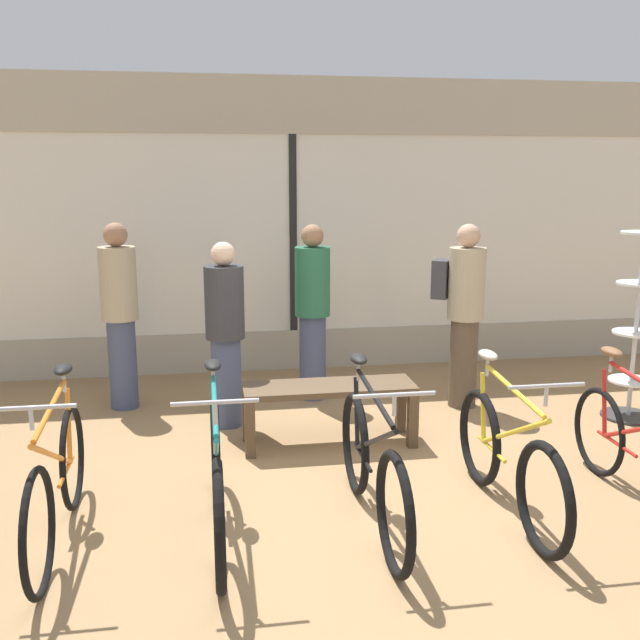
% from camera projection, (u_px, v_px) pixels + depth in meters
% --- Properties ---
extents(ground_plane, '(24.00, 24.00, 0.00)m').
position_uv_depth(ground_plane, '(358.00, 506.00, 4.80)').
color(ground_plane, '#99754C').
extents(shop_back_wall, '(12.00, 0.08, 3.20)m').
position_uv_depth(shop_back_wall, '(293.00, 224.00, 7.83)').
color(shop_back_wall, '#B2A893').
rests_on(shop_back_wall, ground_plane).
extents(bicycle_far_left, '(0.46, 1.71, 1.03)m').
position_uv_depth(bicycle_far_left, '(57.00, 482.00, 4.25)').
color(bicycle_far_left, black).
rests_on(bicycle_far_left, ground_plane).
extents(bicycle_left, '(0.46, 1.74, 1.04)m').
position_uv_depth(bicycle_left, '(217.00, 479.00, 4.31)').
color(bicycle_left, black).
rests_on(bicycle_left, ground_plane).
extents(bicycle_center, '(0.46, 1.76, 1.04)m').
position_uv_depth(bicycle_center, '(372.00, 468.00, 4.47)').
color(bicycle_center, black).
rests_on(bicycle_center, ground_plane).
extents(bicycle_right, '(0.46, 1.69, 1.03)m').
position_uv_depth(bicycle_right, '(508.00, 459.00, 4.63)').
color(bicycle_right, black).
rests_on(bicycle_right, ground_plane).
extents(bicycle_far_right, '(0.46, 1.71, 1.01)m').
position_uv_depth(bicycle_far_right, '(640.00, 452.00, 4.75)').
color(bicycle_far_right, black).
rests_on(bicycle_far_right, ground_plane).
extents(accessory_rack, '(0.48, 0.48, 1.79)m').
position_uv_depth(accessory_rack, '(635.00, 340.00, 6.38)').
color(accessory_rack, '#333333').
rests_on(accessory_rack, ground_plane).
extents(display_bench, '(1.40, 0.44, 0.51)m').
position_uv_depth(display_bench, '(329.00, 396.00, 5.82)').
color(display_bench, brown).
rests_on(display_bench, ground_plane).
extents(customer_near_rack, '(0.56, 0.50, 1.74)m').
position_uv_depth(customer_near_rack, '(464.00, 309.00, 6.67)').
color(customer_near_rack, brown).
rests_on(customer_near_rack, ground_plane).
extents(customer_by_window, '(0.41, 0.41, 1.72)m').
position_uv_depth(customer_by_window, '(312.00, 308.00, 6.91)').
color(customer_by_window, '#424C6B').
rests_on(customer_by_window, ground_plane).
extents(customer_mid_floor, '(0.39, 0.52, 1.76)m').
position_uv_depth(customer_mid_floor, '(120.00, 309.00, 6.64)').
color(customer_mid_floor, '#424C6B').
rests_on(customer_mid_floor, ground_plane).
extents(customer_near_bench, '(0.43, 0.43, 1.63)m').
position_uv_depth(customer_near_bench, '(225.00, 331.00, 6.16)').
color(customer_near_bench, '#424C6B').
rests_on(customer_near_bench, ground_plane).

